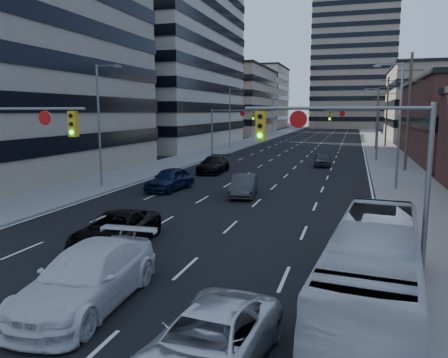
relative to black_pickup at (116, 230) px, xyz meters
name	(u,v)px	position (x,y,z in m)	size (l,w,h in m)	color
ground	(28,344)	(2.00, -7.64, -0.73)	(400.00, 400.00, 0.00)	black
road_surface	(329,130)	(2.00, 122.36, -0.72)	(18.00, 300.00, 0.02)	black
sidewalk_left	(292,129)	(-9.50, 122.36, -0.65)	(5.00, 300.00, 0.15)	slate
sidewalk_right	(369,130)	(13.50, 122.36, -0.65)	(5.00, 300.00, 0.15)	slate
office_left_mid	(143,61)	(-25.00, 52.36, 13.27)	(26.00, 34.00, 28.00)	#ADA089
office_left_far	(227,102)	(-22.00, 92.36, 7.27)	(20.00, 30.00, 16.00)	gray
apartment_tower	(354,41)	(8.00, 142.36, 28.27)	(26.00, 26.00, 58.00)	gray
bg_block_left	(249,98)	(-26.00, 132.36, 9.27)	(24.00, 24.00, 20.00)	#ADA089
bg_block_right	(446,110)	(34.00, 122.36, 5.27)	(22.00, 22.00, 12.00)	gray
signal_near_left	(11,142)	(-5.45, 0.36, 3.60)	(6.59, 0.33, 6.00)	slate
signal_near_right	(353,150)	(9.45, 0.36, 3.60)	(6.59, 0.33, 6.00)	slate
signal_far_left	(230,122)	(-5.68, 37.36, 3.57)	(6.09, 0.33, 6.00)	slate
signal_far_right	(357,123)	(9.68, 37.36, 3.57)	(6.09, 0.33, 6.00)	slate
utility_pole_block	(409,110)	(14.20, 28.36, 5.05)	(2.20, 0.28, 11.00)	#4C3D2D
utility_pole_midblock	(387,111)	(14.20, 58.36, 5.05)	(2.20, 0.28, 11.00)	#4C3D2D
utility_pole_distant	(378,111)	(14.20, 88.36, 5.05)	(2.20, 0.28, 11.00)	#4C3D2D
streetlight_left_near	(101,120)	(-8.34, 12.36, 4.32)	(2.03, 0.22, 9.00)	slate
streetlight_left_mid	(231,115)	(-8.34, 47.36, 4.32)	(2.03, 0.22, 9.00)	slate
streetlight_left_far	(273,114)	(-8.34, 82.36, 4.32)	(2.03, 0.22, 9.00)	slate
streetlight_right_near	(397,120)	(12.34, 17.36, 4.32)	(2.03, 0.22, 9.00)	slate
streetlight_right_far	(376,116)	(12.34, 52.36, 4.32)	(2.03, 0.22, 9.00)	slate
black_pickup	(116,230)	(0.00, 0.00, 0.00)	(2.42, 5.25, 1.46)	black
white_van	(88,277)	(2.14, -5.26, 0.13)	(2.41, 5.92, 1.72)	silver
silver_suv	(209,342)	(6.63, -7.43, -0.05)	(2.27, 4.92, 1.37)	silver
transit_bus	(373,272)	(10.16, -3.70, 0.61)	(2.24, 9.58, 2.67)	silver
sedan_blue	(170,179)	(-3.20, 12.97, 0.09)	(1.93, 4.80, 1.64)	black
sedan_grey_center	(244,186)	(2.49, 12.30, 0.00)	(1.55, 4.44, 1.46)	#2F2F31
sedan_black_far	(214,165)	(-2.98, 22.48, 0.04)	(2.15, 5.29, 1.54)	black
sedan_grey_right	(322,159)	(6.38, 30.38, -0.01)	(1.70, 4.23, 1.44)	#353537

